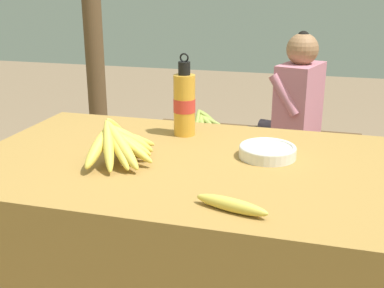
% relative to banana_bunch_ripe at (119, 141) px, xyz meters
% --- Properties ---
extents(market_counter, '(1.48, 0.91, 0.75)m').
position_rel_banana_bunch_ripe_xyz_m(market_counter, '(0.21, 0.08, -0.45)').
color(market_counter, olive).
rests_on(market_counter, ground_plane).
extents(banana_bunch_ripe, '(0.21, 0.34, 0.16)m').
position_rel_banana_bunch_ripe_xyz_m(banana_bunch_ripe, '(0.00, 0.00, 0.00)').
color(banana_bunch_ripe, '#4C381E').
rests_on(banana_bunch_ripe, market_counter).
extents(serving_bowl, '(0.20, 0.20, 0.04)m').
position_rel_banana_bunch_ripe_xyz_m(serving_bowl, '(0.47, 0.18, -0.05)').
color(serving_bowl, white).
rests_on(serving_bowl, market_counter).
extents(water_bottle, '(0.09, 0.09, 0.32)m').
position_rel_banana_bunch_ripe_xyz_m(water_bottle, '(0.12, 0.35, 0.05)').
color(water_bottle, gold).
rests_on(water_bottle, market_counter).
extents(loose_banana_front, '(0.21, 0.09, 0.04)m').
position_rel_banana_bunch_ripe_xyz_m(loose_banana_front, '(0.43, -0.26, -0.05)').
color(loose_banana_front, '#E0C64C').
rests_on(loose_banana_front, market_counter).
extents(wooden_bench, '(1.33, 0.32, 0.42)m').
position_rel_banana_bunch_ripe_xyz_m(wooden_bench, '(0.23, 1.54, -0.48)').
color(wooden_bench, brown).
rests_on(wooden_bench, ground_plane).
extents(seated_vendor, '(0.46, 0.43, 1.06)m').
position_rel_banana_bunch_ripe_xyz_m(seated_vendor, '(0.45, 1.53, -0.21)').
color(seated_vendor, '#564C60').
rests_on(seated_vendor, ground_plane).
extents(banana_bunch_green, '(0.19, 0.32, 0.14)m').
position_rel_banana_bunch_ripe_xyz_m(banana_bunch_green, '(-0.10, 1.55, -0.34)').
color(banana_bunch_green, '#4C381E').
rests_on(banana_bunch_green, wooden_bench).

